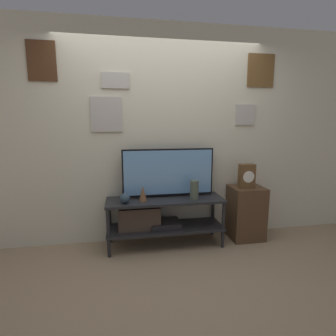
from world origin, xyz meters
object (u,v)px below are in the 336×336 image
television (168,172)px  vase_tall_ceramic (194,190)px  mantel_clock (247,176)px  vase_round_glass (125,198)px  vase_slim_bronze (143,193)px

television → vase_tall_ceramic: (0.28, -0.19, -0.19)m
television → mantel_clock: television is taller
television → mantel_clock: 1.00m
vase_round_glass → mantel_clock: size_ratio=0.38×
television → vase_round_glass: (-0.54, -0.18, -0.25)m
vase_slim_bronze → vase_round_glass: size_ratio=1.55×
vase_tall_ceramic → vase_round_glass: (-0.82, 0.01, -0.06)m
vase_slim_bronze → mantel_clock: mantel_clock is taller
television → vase_round_glass: 0.62m
television → vase_slim_bronze: television is taller
television → vase_slim_bronze: bearing=-159.5°
vase_slim_bronze → mantel_clock: 1.33m
vase_tall_ceramic → television: bearing=146.2°
vase_tall_ceramic → vase_round_glass: vase_tall_ceramic is taller
vase_tall_ceramic → vase_round_glass: bearing=179.5°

